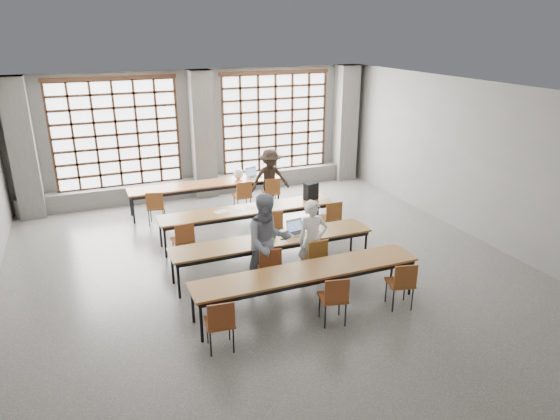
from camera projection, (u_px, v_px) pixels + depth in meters
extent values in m
plane|color=#474745|center=(271.00, 273.00, 9.87)|extent=(11.00, 11.00, 0.00)
plane|color=silver|center=(270.00, 93.00, 8.66)|extent=(11.00, 11.00, 0.00)
plane|color=slate|center=(200.00, 133.00, 14.04)|extent=(10.00, 0.00, 10.00)
plane|color=slate|center=(492.00, 362.00, 4.49)|extent=(10.00, 0.00, 10.00)
plane|color=slate|center=(481.00, 162.00, 11.04)|extent=(0.00, 11.00, 11.00)
cube|color=#565653|center=(22.00, 149.00, 12.20)|extent=(0.60, 0.55, 3.50)
cube|color=#565653|center=(203.00, 135.00, 13.79)|extent=(0.60, 0.55, 3.50)
cube|color=#565653|center=(345.00, 124.00, 15.39)|extent=(0.60, 0.55, 3.50)
cube|color=white|center=(116.00, 134.00, 13.17)|extent=(3.20, 0.02, 2.80)
cube|color=black|center=(117.00, 135.00, 13.10)|extent=(3.20, 0.05, 2.80)
cube|color=black|center=(123.00, 187.00, 13.60)|extent=(3.32, 0.07, 0.10)
cube|color=black|center=(110.00, 78.00, 12.60)|extent=(3.32, 0.07, 0.10)
cube|color=white|center=(275.00, 122.00, 14.77)|extent=(3.20, 0.02, 2.80)
cube|color=black|center=(276.00, 123.00, 14.70)|extent=(3.20, 0.05, 2.80)
cube|color=black|center=(276.00, 170.00, 15.20)|extent=(3.32, 0.07, 0.10)
cube|color=black|center=(275.00, 72.00, 14.19)|extent=(3.32, 0.07, 0.10)
cube|color=#565653|center=(205.00, 186.00, 14.39)|extent=(9.80, 0.35, 0.50)
cube|color=brown|center=(206.00, 184.00, 13.02)|extent=(4.00, 0.70, 0.04)
cube|color=black|center=(206.00, 186.00, 13.04)|extent=(3.90, 0.64, 0.08)
cylinder|color=black|center=(133.00, 210.00, 12.21)|extent=(0.05, 0.05, 0.69)
cylinder|color=black|center=(131.00, 203.00, 12.72)|extent=(0.05, 0.05, 0.69)
cylinder|color=black|center=(278.00, 192.00, 13.58)|extent=(0.05, 0.05, 0.69)
cylinder|color=black|center=(271.00, 186.00, 14.08)|extent=(0.05, 0.05, 0.69)
cube|color=brown|center=(248.00, 210.00, 11.21)|extent=(4.00, 0.70, 0.04)
cube|color=black|center=(248.00, 212.00, 11.24)|extent=(3.90, 0.64, 0.08)
cylinder|color=black|center=(165.00, 242.00, 10.41)|extent=(0.05, 0.05, 0.69)
cylinder|color=black|center=(161.00, 232.00, 10.91)|extent=(0.05, 0.05, 0.69)
cylinder|color=black|center=(329.00, 217.00, 11.77)|extent=(0.05, 0.05, 0.69)
cylinder|color=black|center=(318.00, 209.00, 12.27)|extent=(0.05, 0.05, 0.69)
cube|color=brown|center=(273.00, 239.00, 9.65)|extent=(4.00, 0.70, 0.04)
cube|color=black|center=(273.00, 242.00, 9.67)|extent=(3.90, 0.64, 0.08)
cylinder|color=black|center=(179.00, 281.00, 8.84)|extent=(0.05, 0.05, 0.69)
cylinder|color=black|center=(172.00, 267.00, 9.34)|extent=(0.05, 0.05, 0.69)
cylinder|color=black|center=(366.00, 247.00, 10.20)|extent=(0.05, 0.05, 0.69)
cylinder|color=black|center=(351.00, 236.00, 10.71)|extent=(0.05, 0.05, 0.69)
cube|color=brown|center=(308.00, 271.00, 8.41)|extent=(4.00, 0.70, 0.04)
cube|color=black|center=(308.00, 274.00, 8.43)|extent=(3.90, 0.64, 0.08)
cylinder|color=black|center=(201.00, 322.00, 7.60)|extent=(0.05, 0.05, 0.69)
cylinder|color=black|center=(193.00, 304.00, 8.11)|extent=(0.05, 0.05, 0.69)
cylinder|color=black|center=(411.00, 277.00, 8.96)|extent=(0.05, 0.05, 0.69)
cylinder|color=black|center=(392.00, 264.00, 9.47)|extent=(0.05, 0.05, 0.69)
cube|color=brown|center=(156.00, 207.00, 12.14)|extent=(0.51, 0.51, 0.04)
cube|color=brown|center=(154.00, 201.00, 11.87)|extent=(0.39, 0.13, 0.40)
cylinder|color=black|center=(157.00, 216.00, 12.21)|extent=(0.02, 0.02, 0.45)
cube|color=brown|center=(242.00, 196.00, 12.92)|extent=(0.42, 0.42, 0.04)
cube|color=brown|center=(244.00, 190.00, 12.66)|extent=(0.40, 0.03, 0.40)
cylinder|color=black|center=(242.00, 204.00, 12.99)|extent=(0.02, 0.02, 0.45)
cube|color=brown|center=(271.00, 192.00, 13.20)|extent=(0.46, 0.46, 0.04)
cube|color=brown|center=(273.00, 186.00, 12.94)|extent=(0.40, 0.07, 0.40)
cylinder|color=black|center=(271.00, 200.00, 13.28)|extent=(0.02, 0.02, 0.45)
cube|color=brown|center=(183.00, 240.00, 10.26)|extent=(0.45, 0.45, 0.04)
cube|color=brown|center=(185.00, 233.00, 10.01)|extent=(0.40, 0.06, 0.40)
cylinder|color=black|center=(183.00, 250.00, 10.34)|extent=(0.02, 0.02, 0.45)
cube|color=brown|center=(273.00, 226.00, 10.97)|extent=(0.52, 0.52, 0.04)
cube|color=brown|center=(274.00, 220.00, 10.70)|extent=(0.39, 0.14, 0.40)
cylinder|color=black|center=(273.00, 236.00, 11.05)|extent=(0.02, 0.02, 0.45)
cube|color=brown|center=(330.00, 218.00, 11.47)|extent=(0.42, 0.42, 0.04)
cube|color=brown|center=(334.00, 211.00, 11.21)|extent=(0.40, 0.03, 0.40)
cylinder|color=black|center=(329.00, 227.00, 11.54)|extent=(0.02, 0.02, 0.45)
cube|color=brown|center=(269.00, 266.00, 9.15)|extent=(0.50, 0.50, 0.04)
cube|color=brown|center=(271.00, 259.00, 8.89)|extent=(0.40, 0.11, 0.40)
cylinder|color=black|center=(269.00, 277.00, 9.23)|extent=(0.02, 0.02, 0.45)
cube|color=brown|center=(313.00, 258.00, 9.47)|extent=(0.42, 0.42, 0.04)
cube|color=brown|center=(318.00, 251.00, 9.22)|extent=(0.40, 0.03, 0.40)
cylinder|color=black|center=(313.00, 269.00, 9.55)|extent=(0.02, 0.02, 0.45)
cube|color=brown|center=(220.00, 322.00, 7.42)|extent=(0.46, 0.46, 0.04)
cube|color=brown|center=(221.00, 316.00, 7.16)|extent=(0.40, 0.07, 0.40)
cylinder|color=black|center=(220.00, 335.00, 7.50)|extent=(0.02, 0.02, 0.45)
cube|color=maroon|center=(333.00, 298.00, 8.09)|extent=(0.49, 0.49, 0.04)
cube|color=maroon|center=(337.00, 291.00, 7.83)|extent=(0.40, 0.11, 0.40)
cylinder|color=black|center=(332.00, 310.00, 8.17)|extent=(0.02, 0.02, 0.45)
cube|color=brown|center=(400.00, 283.00, 8.55)|extent=(0.50, 0.50, 0.04)
cube|color=brown|center=(406.00, 276.00, 8.29)|extent=(0.40, 0.12, 0.40)
cylinder|color=black|center=(399.00, 294.00, 8.63)|extent=(0.02, 0.02, 0.45)
imported|color=white|center=(312.00, 241.00, 9.40)|extent=(0.62, 0.45, 1.58)
imported|color=navy|center=(268.00, 242.00, 9.04)|extent=(0.91, 0.72, 1.82)
imported|color=black|center=(270.00, 179.00, 13.12)|extent=(1.05, 0.63, 1.60)
cube|color=silver|center=(298.00, 233.00, 9.88)|extent=(0.39, 0.31, 0.02)
cube|color=black|center=(298.00, 232.00, 9.86)|extent=(0.32, 0.22, 0.00)
cube|color=silver|center=(294.00, 225.00, 9.95)|extent=(0.37, 0.12, 0.26)
cube|color=#84ABE4|center=(295.00, 226.00, 9.95)|extent=(0.31, 0.09, 0.21)
cube|color=#BBBBC0|center=(254.00, 177.00, 13.53)|extent=(0.42, 0.36, 0.02)
cube|color=black|center=(255.00, 176.00, 13.52)|extent=(0.34, 0.27, 0.00)
cube|color=#BBBBC0|center=(251.00, 171.00, 13.59)|extent=(0.36, 0.18, 0.26)
cube|color=#8DB5F4|center=(251.00, 172.00, 13.59)|extent=(0.31, 0.15, 0.21)
ellipsoid|color=white|center=(318.00, 231.00, 9.95)|extent=(0.11, 0.08, 0.04)
cube|color=#297D2D|center=(269.00, 235.00, 9.68)|extent=(0.26, 0.12, 0.09)
cube|color=black|center=(284.00, 239.00, 9.61)|extent=(0.14, 0.10, 0.01)
cube|color=silver|center=(221.00, 211.00, 11.04)|extent=(0.35, 0.30, 0.00)
cube|color=white|center=(235.00, 211.00, 11.06)|extent=(0.33, 0.26, 0.00)
cube|color=white|center=(252.00, 208.00, 11.24)|extent=(0.33, 0.27, 0.00)
cube|color=black|center=(311.00, 191.00, 11.75)|extent=(0.36, 0.26, 0.40)
ellipsoid|color=white|center=(238.00, 174.00, 13.32)|extent=(0.32, 0.29, 0.29)
cube|color=#A81429|center=(219.00, 319.00, 7.40)|extent=(0.22, 0.15, 0.06)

